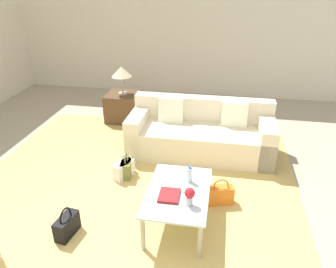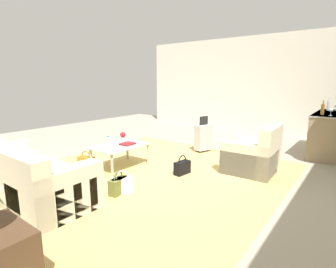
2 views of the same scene
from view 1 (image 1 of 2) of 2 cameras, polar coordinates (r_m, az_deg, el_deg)
ground_plane at (r=3.76m, az=-7.24°, el=-18.10°), size 12.00×12.00×0.00m
wall_right at (r=7.73m, az=3.46°, el=18.19°), size 0.12×8.00×3.10m
area_rug at (r=4.23m, az=-7.51°, el=-12.12°), size 5.20×4.40×0.01m
couch at (r=5.28m, az=5.73°, el=0.01°), size 0.92×2.24×0.84m
coffee_table at (r=3.71m, az=1.77°, el=-10.57°), size 1.04×0.69×0.45m
water_bottle at (r=3.78m, az=3.77°, el=-7.09°), size 0.06×0.06×0.20m
coffee_table_book at (r=3.58m, az=0.21°, el=-10.64°), size 0.26×0.22×0.03m
flower_vase at (r=3.41m, az=3.78°, el=-10.56°), size 0.11×0.11×0.21m
side_table at (r=6.49m, az=-7.72°, el=4.73°), size 0.62×0.62×0.54m
table_lamp at (r=6.28m, az=-8.10°, el=10.57°), size 0.38×0.38×0.53m
handbag_white at (r=4.68m, az=-7.73°, el=-6.11°), size 0.35×0.27×0.36m
handbag_orange at (r=4.21m, az=9.10°, el=-10.37°), size 0.22×0.35×0.36m
handbag_olive at (r=4.72m, az=-7.25°, el=-5.82°), size 0.34×0.19×0.36m
handbag_black at (r=3.88m, az=-17.20°, el=-14.97°), size 0.34×0.18×0.36m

